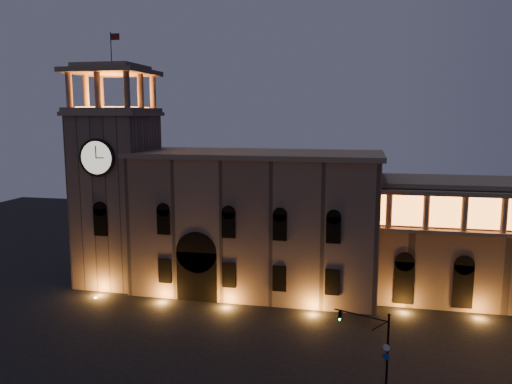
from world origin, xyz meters
TOP-DOWN VIEW (x-y plane):
  - ground at (0.00, 0.00)m, footprint 160.00×160.00m
  - government_building at (-2.08, 21.93)m, footprint 30.80×12.80m
  - clock_tower at (-20.50, 20.98)m, footprint 9.80×9.80m
  - traffic_light at (12.53, 0.27)m, footprint 4.58×2.03m

SIDE VIEW (x-z plane):
  - ground at x=0.00m, z-range 0.00..0.00m
  - traffic_light at x=12.53m, z-range 0.17..6.87m
  - government_building at x=-2.08m, z-range -0.03..17.57m
  - clock_tower at x=-20.50m, z-range -3.70..28.70m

